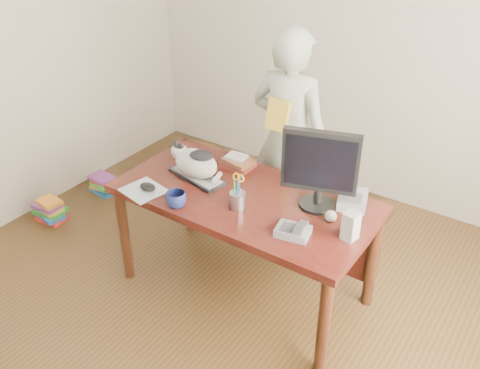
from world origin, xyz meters
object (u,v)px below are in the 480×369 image
Objects in this scene: coffee_mug at (176,200)px; book_pile_a at (50,210)px; desk at (251,209)px; calculator at (353,200)px; speaker at (351,226)px; mouse at (148,187)px; cat at (195,162)px; book_stack at (238,162)px; phone at (294,231)px; baseball at (331,216)px; monitor at (320,166)px; keyboard at (197,176)px; pen_cup at (238,198)px; person at (289,139)px; book_pile_b at (104,184)px.

coffee_mug is 0.45× the size of book_pile_a.
calculator reaches higher than desk.
coffee_mug is 0.75× the size of speaker.
calculator is (1.11, 0.57, 0.01)m from mouse.
cat reaches higher than mouse.
mouse is at bearing -113.91° from book_stack.
baseball is (0.11, 0.23, 0.01)m from phone.
monitor is at bearing 33.82° from coffee_mug.
speaker is (1.09, -0.04, -0.03)m from cat.
speaker reaches higher than phone.
keyboard is 2.05× the size of phone.
pen_cup reaches higher than coffee_mug.
cat is 0.78m from person.
mouse is 1.00× the size of coffee_mug.
calculator is at bearing 27.29° from keyboard.
book_pile_a is at bearing 27.99° from person.
desk is 6.74× the size of pen_cup.
mouse is at bearing -28.14° from book_pile_b.
desk is 6.20× the size of book_pile_b.
coffee_mug reaches higher than book_pile_a.
book_pile_b is at bearing -179.65° from book_stack.
monitor is 1.82× the size of book_pile_a.
coffee_mug is at bearing -155.08° from speaker.
pen_cup reaches higher than book_pile_a.
speaker is 0.64× the size of calculator.
coffee_mug is at bearing -161.65° from calculator.
desk is 13.03× the size of coffee_mug.
calculator is (-0.13, 0.32, -0.05)m from speaker.
desk is 9.72× the size of speaker.
desk is at bearing 46.67° from mouse.
pen_cup is at bearing 98.54° from person.
keyboard is at bearing 8.36° from cat.
monitor is 0.30× the size of person.
book_pile_a is at bearing -167.92° from speaker.
calculator is at bearing 37.72° from pen_cup.
cat is 1.52× the size of calculator.
speaker is 2.58m from book_pile_b.
baseball is 0.82m from book_stack.
phone is 0.93× the size of book_stack.
keyboard is at bearing 68.91° from person.
pen_cup is at bearing -78.61° from desk.
pen_cup reaches higher than keyboard.
speaker is (0.97, 0.29, 0.03)m from coffee_mug.
speaker is at bearing -14.90° from book_stack.
cat is at bearing 178.68° from calculator.
desk is 12.98× the size of mouse.
phone is at bearing -103.28° from monitor.
desk is 0.41m from keyboard.
person is (-0.66, 0.68, 0.02)m from baseball.
monitor is at bearing 157.53° from speaker.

